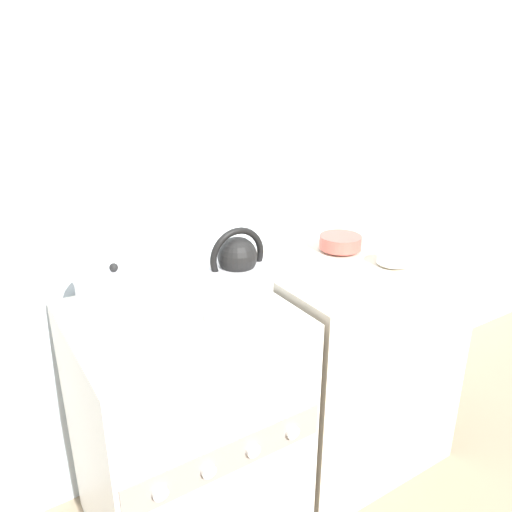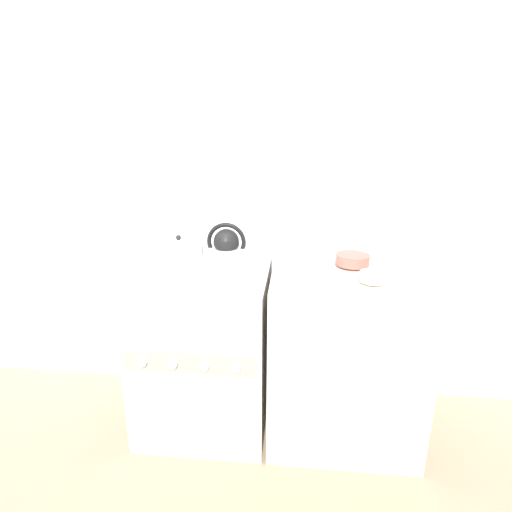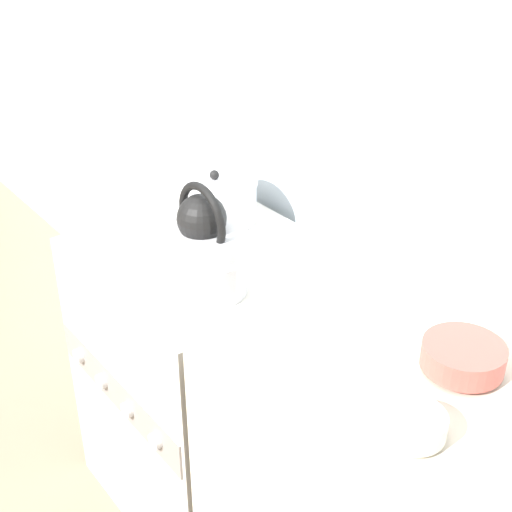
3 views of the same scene
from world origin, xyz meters
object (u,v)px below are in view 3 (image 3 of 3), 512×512
Objects in this scene: kettle at (204,251)px; stove at (212,380)px; small_ceramic_bowl at (413,425)px; cooking_pot at (215,199)px; enamel_bowl at (463,357)px.

stove is at bearing 144.61° from kettle.
kettle reaches higher than small_ceramic_bowl.
kettle is (0.15, -0.11, 0.55)m from stove.
kettle is 1.14× the size of cooking_pot.
enamel_bowl is at bearing 106.35° from small_ceramic_bowl.
small_ceramic_bowl is (0.07, -0.23, -0.01)m from enamel_bowl.
small_ceramic_bowl is at bearing -0.22° from kettle.
kettle is at bearing -35.39° from stove.
enamel_bowl is (0.92, -0.02, -0.01)m from cooking_pot.
cooking_pot reaches higher than stove.
cooking_pot is 0.92m from enamel_bowl.
stove is at bearing -41.76° from cooking_pot.
stove is 0.55m from cooking_pot.
cooking_pot is 2.04× the size of small_ceramic_bowl.
kettle is 0.68m from small_ceramic_bowl.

